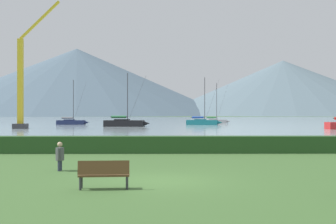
% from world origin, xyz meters
% --- Properties ---
extents(ground_plane, '(1000.00, 1000.00, 0.00)m').
position_xyz_m(ground_plane, '(0.00, 0.00, 0.00)').
color(ground_plane, '#3D602D').
extents(harbor_water, '(320.00, 246.00, 0.00)m').
position_xyz_m(harbor_water, '(0.00, 137.00, 0.00)').
color(harbor_water, '#8C9EA3').
rests_on(harbor_water, ground_plane).
extents(hedge_line, '(80.00, 1.20, 1.05)m').
position_xyz_m(hedge_line, '(0.00, 11.00, 0.52)').
color(hedge_line, '#284C23').
rests_on(hedge_line, ground_plane).
extents(sailboat_slip_0, '(8.59, 3.23, 9.88)m').
position_xyz_m(sailboat_slip_0, '(-7.01, 63.56, 0.70)').
color(sailboat_slip_0, black).
rests_on(sailboat_slip_0, harbor_water).
extents(sailboat_slip_2, '(6.89, 2.13, 9.61)m').
position_xyz_m(sailboat_slip_2, '(-19.66, 76.60, 0.58)').
color(sailboat_slip_2, navy).
rests_on(sailboat_slip_2, harbor_water).
extents(sailboat_slip_6, '(6.74, 2.81, 9.80)m').
position_xyz_m(sailboat_slip_6, '(12.72, 88.16, 0.56)').
color(sailboat_slip_6, '#9E9EA3').
rests_on(sailboat_slip_6, harbor_water).
extents(sailboat_slip_7, '(7.67, 3.45, 10.00)m').
position_xyz_m(sailboat_slip_7, '(8.40, 74.19, 0.63)').
color(sailboat_slip_7, '#19707A').
rests_on(sailboat_slip_7, harbor_water).
extents(park_bench_near_path, '(1.69, 0.59, 0.95)m').
position_xyz_m(park_bench_near_path, '(-1.84, -1.76, 0.53)').
color(park_bench_near_path, brown).
rests_on(park_bench_near_path, ground_plane).
extents(person_seated_viewer, '(0.36, 0.57, 1.25)m').
position_xyz_m(person_seated_viewer, '(-4.37, 2.75, 0.69)').
color(person_seated_viewer, '#2D3347').
rests_on(person_seated_viewer, ground_plane).
extents(dock_crane, '(7.29, 2.00, 20.51)m').
position_xyz_m(dock_crane, '(-22.46, 52.85, 6.66)').
color(dock_crane, '#333338').
rests_on(dock_crane, ground_plane).
extents(distant_hill_west_ridge, '(306.09, 306.09, 67.27)m').
position_xyz_m(distant_hill_west_ridge, '(-86.78, 415.16, 33.63)').
color(distant_hill_west_ridge, '#4C6070').
rests_on(distant_hill_west_ridge, ground_plane).
extents(distant_hill_central_peak, '(251.95, 251.95, 54.40)m').
position_xyz_m(distant_hill_central_peak, '(118.52, 405.55, 27.20)').
color(distant_hill_central_peak, slate).
rests_on(distant_hill_central_peak, ground_plane).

